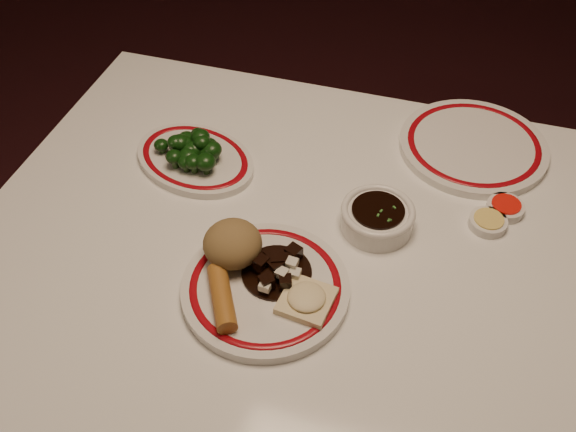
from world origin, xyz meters
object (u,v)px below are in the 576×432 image
Objects in this scene: main_plate at (265,288)px; fried_wonton at (307,299)px; spring_roll at (222,297)px; broccoli_pile at (193,148)px; stirfry_heap at (276,267)px; broccoli_plate at (195,159)px; rice_mound at (233,244)px; dining_table at (326,287)px; soy_bowl at (377,218)px.

main_plate is 3.11× the size of fried_wonton.
spring_roll is 0.34m from broccoli_pile.
main_plate is 0.04m from stirfry_heap.
fried_wonton is at bearing -34.88° from stirfry_heap.
main_plate is 0.07m from fried_wonton.
stirfry_heap reaches higher than broccoli_plate.
main_plate is 0.91× the size of broccoli_plate.
broccoli_plate is (-0.23, 0.22, -0.02)m from stirfry_heap.
rice_mound is (-0.06, 0.04, 0.04)m from main_plate.
fried_wonton is at bearing -11.56° from spring_roll.
main_plate is 0.33m from broccoli_pile.
main_plate is 0.08m from spring_roll.
stirfry_heap is at bearing -7.61° from rice_mound.
main_plate reaches higher than dining_table.
soy_bowl is at bearing 53.77° from main_plate.
broccoli_pile is at bearing 154.87° from dining_table.
main_plate is 2.80× the size of rice_mound.
stirfry_heap is at bearing 70.68° from main_plate.
rice_mound is at bearing -53.83° from broccoli_plate.
spring_roll is 1.02× the size of stirfry_heap.
spring_roll is 1.34× the size of fried_wonton.
rice_mound reaches higher than fried_wonton.
main_plate is at bearing -48.08° from broccoli_pile.
broccoli_pile reaches higher than broccoli_plate.
stirfry_heap is (0.01, 0.03, 0.02)m from main_plate.
fried_wonton is 0.63× the size of broccoli_pile.
main_plate is 1.95× the size of broccoli_pile.
dining_table is 9.03× the size of broccoli_pile.
broccoli_pile is at bearing 170.67° from soy_bowl.
rice_mound is at bearing -53.25° from broccoli_pile.
dining_table is 0.17m from fried_wonton.
fried_wonton is at bearing -42.39° from broccoli_plate.
stirfry_heap is at bearing 145.12° from fried_wonton.
rice_mound reaches higher than soy_bowl.
rice_mound is 0.08m from stirfry_heap.
rice_mound is 0.83× the size of spring_roll.
main_plate is 2.31× the size of spring_roll.
main_plate is at bearing -48.62° from broccoli_plate.
stirfry_heap is 0.20m from soy_bowl.
rice_mound reaches higher than stirfry_heap.
dining_table is 0.35m from broccoli_pile.
soy_bowl is at bearing -10.15° from broccoli_plate.
main_plate is 2.13× the size of soy_bowl.
soy_bowl is (0.20, 0.15, -0.03)m from rice_mound.
rice_mound is 0.14m from fried_wonton.
soy_bowl is (0.14, 0.19, 0.01)m from main_plate.
main_plate is at bearing -124.27° from dining_table.
rice_mound is 0.76× the size of soy_bowl.
stirfry_heap is at bearing -44.10° from broccoli_plate.
dining_table is 9.87× the size of soy_bowl.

